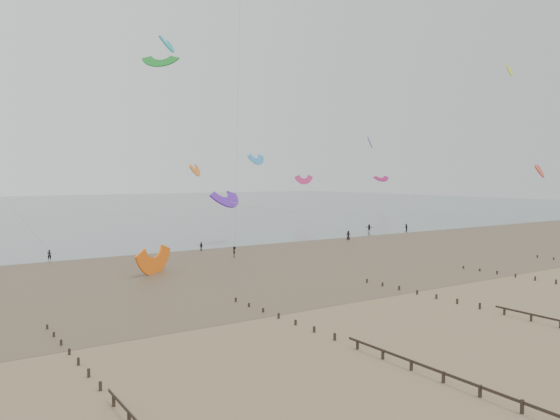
{
  "coord_description": "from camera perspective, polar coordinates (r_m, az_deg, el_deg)",
  "views": [
    {
      "loc": [
        -40.72,
        -36.12,
        12.76
      ],
      "look_at": [
        2.11,
        28.0,
        8.0
      ],
      "focal_mm": 35.0,
      "sensor_mm": 36.0,
      "label": 1
    }
  ],
  "objects": [
    {
      "name": "sea_and_shore",
      "position": [
        80.49,
        -6.23,
        -5.6
      ],
      "size": [
        500.0,
        665.0,
        0.03
      ],
      "color": "#475654",
      "rests_on": "ground"
    },
    {
      "name": "ground",
      "position": [
        55.91,
        14.51,
        -9.77
      ],
      "size": [
        500.0,
        500.0,
        0.0
      ],
      "primitive_type": "plane",
      "color": "brown",
      "rests_on": "ground"
    },
    {
      "name": "kites_airborne",
      "position": [
        128.32,
        -20.83,
        7.23
      ],
      "size": [
        245.76,
        116.96,
        43.61
      ],
      "color": "#2137ED",
      "rests_on": "ground"
    },
    {
      "name": "kitesurfer_lead",
      "position": [
        90.2,
        -22.96,
        -4.36
      ],
      "size": [
        0.65,
        0.48,
        1.64
      ],
      "primitive_type": "imported",
      "rotation": [
        0.0,
        0.0,
        2.98
      ],
      "color": "black",
      "rests_on": "ground"
    },
    {
      "name": "kitesurfers",
      "position": [
        107.91,
        3.65,
        -2.8
      ],
      "size": [
        125.44,
        19.21,
        1.83
      ],
      "color": "black",
      "rests_on": "ground"
    },
    {
      "name": "grounded_kite",
      "position": [
        74.19,
        -12.92,
        -6.46
      ],
      "size": [
        8.9,
        8.66,
        3.86
      ],
      "primitive_type": null,
      "rotation": [
        1.54,
        0.0,
        0.67
      ],
      "color": "orange",
      "rests_on": "ground"
    }
  ]
}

